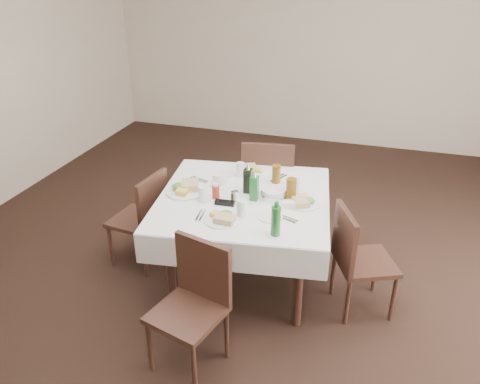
{
  "coord_description": "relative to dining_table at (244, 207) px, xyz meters",
  "views": [
    {
      "loc": [
        0.71,
        -2.86,
        2.37
      ],
      "look_at": [
        -0.2,
        0.09,
        0.8
      ],
      "focal_mm": 35.0,
      "sensor_mm": 36.0,
      "label": 1
    }
  ],
  "objects": [
    {
      "name": "ground_plane",
      "position": [
        0.17,
        -0.1,
        -0.68
      ],
      "size": [
        7.0,
        7.0,
        0.0
      ],
      "primitive_type": "plane",
      "color": "black"
    },
    {
      "name": "bread_basket",
      "position": [
        0.21,
        0.06,
        0.11
      ],
      "size": [
        0.19,
        0.19,
        0.06
      ],
      "color": "silver",
      "rests_on": "dining_table"
    },
    {
      "name": "water_s",
      "position": [
        0.08,
        -0.29,
        0.15
      ],
      "size": [
        0.07,
        0.07,
        0.13
      ],
      "color": "silver",
      "rests_on": "dining_table"
    },
    {
      "name": "chair_east",
      "position": [
        0.86,
        -0.09,
        -0.21
      ],
      "size": [
        0.52,
        0.52,
        0.83
      ],
      "color": "black",
      "rests_on": "ground"
    },
    {
      "name": "coffee_mug",
      "position": [
        -0.24,
        0.11,
        0.13
      ],
      "size": [
        0.14,
        0.14,
        0.1
      ],
      "color": "white",
      "rests_on": "dining_table"
    },
    {
      "name": "room_shell",
      "position": [
        0.17,
        -0.1,
        1.03
      ],
      "size": [
        6.04,
        7.04,
        2.8
      ],
      "color": "#C4B097",
      "rests_on": "ground"
    },
    {
      "name": "cutlery_e",
      "position": [
        0.36,
        -0.23,
        0.09
      ],
      "size": [
        0.19,
        0.11,
        0.01
      ],
      "color": "silver",
      "rests_on": "dining_table"
    },
    {
      "name": "sunglasses",
      "position": [
        -0.09,
        -0.16,
        0.1
      ],
      "size": [
        0.15,
        0.05,
        0.03
      ],
      "color": "black",
      "rests_on": "dining_table"
    },
    {
      "name": "meal_west",
      "position": [
        -0.44,
        -0.05,
        0.11
      ],
      "size": [
        0.31,
        0.31,
        0.07
      ],
      "color": "white",
      "rests_on": "dining_table"
    },
    {
      "name": "water_n",
      "position": [
        -0.13,
        0.34,
        0.14
      ],
      "size": [
        0.06,
        0.06,
        0.12
      ],
      "color": "silver",
      "rests_on": "dining_table"
    },
    {
      "name": "oil_cruet_dark",
      "position": [
        0.01,
        0.08,
        0.19
      ],
      "size": [
        0.06,
        0.06,
        0.24
      ],
      "color": "black",
      "rests_on": "dining_table"
    },
    {
      "name": "iced_tea_b",
      "position": [
        0.34,
        0.08,
        0.16
      ],
      "size": [
        0.08,
        0.08,
        0.16
      ],
      "color": "brown",
      "rests_on": "dining_table"
    },
    {
      "name": "oil_cruet_green",
      "position": [
        0.09,
        -0.02,
        0.19
      ],
      "size": [
        0.06,
        0.06,
        0.24
      ],
      "color": "#216B2C",
      "rests_on": "dining_table"
    },
    {
      "name": "cutlery_n",
      "position": [
        0.18,
        0.38,
        0.09
      ],
      "size": [
        0.11,
        0.19,
        0.01
      ],
      "color": "silver",
      "rests_on": "dining_table"
    },
    {
      "name": "salt_shaker",
      "position": [
        -0.03,
        -0.09,
        0.13
      ],
      "size": [
        0.04,
        0.04,
        0.09
      ],
      "color": "white",
      "rests_on": "dining_table"
    },
    {
      "name": "chair_north",
      "position": [
        0.01,
        0.74,
        -0.13
      ],
      "size": [
        0.52,
        0.52,
        0.95
      ],
      "color": "black",
      "rests_on": "ground"
    },
    {
      "name": "green_bottle",
      "position": [
        0.35,
        -0.45,
        0.19
      ],
      "size": [
        0.06,
        0.06,
        0.24
      ],
      "color": "#216B2C",
      "rests_on": "dining_table"
    },
    {
      "name": "chair_south",
      "position": [
        -0.06,
        -0.86,
        -0.19
      ],
      "size": [
        0.49,
        0.49,
        0.85
      ],
      "color": "black",
      "rests_on": "ground"
    },
    {
      "name": "ketchup_bottle",
      "position": [
        -0.19,
        -0.08,
        0.14
      ],
      "size": [
        0.05,
        0.05,
        0.12
      ],
      "color": "#9F2E18",
      "rests_on": "dining_table"
    },
    {
      "name": "dining_table",
      "position": [
        0.0,
        0.0,
        0.0
      ],
      "size": [
        1.42,
        1.42,
        0.76
      ],
      "color": "black",
      "rests_on": "ground"
    },
    {
      "name": "iced_tea_a",
      "position": [
        0.17,
        0.31,
        0.16
      ],
      "size": [
        0.07,
        0.07,
        0.14
      ],
      "color": "brown",
      "rests_on": "dining_table"
    },
    {
      "name": "cutlery_s",
      "position": [
        -0.2,
        -0.36,
        0.09
      ],
      "size": [
        0.06,
        0.17,
        0.01
      ],
      "color": "silver",
      "rests_on": "dining_table"
    },
    {
      "name": "cutlery_w",
      "position": [
        -0.42,
        0.17,
        0.09
      ],
      "size": [
        0.17,
        0.1,
        0.01
      ],
      "color": "silver",
      "rests_on": "dining_table"
    },
    {
      "name": "water_w",
      "position": [
        -0.27,
        -0.15,
        0.14
      ],
      "size": [
        0.06,
        0.06,
        0.11
      ],
      "color": "silver",
      "rests_on": "dining_table"
    },
    {
      "name": "side_plate_b",
      "position": [
        0.26,
        -0.25,
        0.09
      ],
      "size": [
        0.17,
        0.17,
        0.01
      ],
      "color": "white",
      "rests_on": "dining_table"
    },
    {
      "name": "meal_east",
      "position": [
        0.45,
        0.01,
        0.11
      ],
      "size": [
        0.24,
        0.24,
        0.05
      ],
      "color": "white",
      "rests_on": "dining_table"
    },
    {
      "name": "water_e",
      "position": [
        0.36,
        0.18,
        0.16
      ],
      "size": [
        0.08,
        0.08,
        0.14
      ],
      "color": "silver",
      "rests_on": "dining_table"
    },
    {
      "name": "meal_south",
      "position": [
        -0.03,
        -0.38,
        0.11
      ],
      "size": [
        0.25,
        0.25,
        0.05
      ],
      "color": "white",
      "rests_on": "dining_table"
    },
    {
      "name": "chair_west",
      "position": [
        -0.84,
        -0.01,
        -0.2
      ],
      "size": [
        0.44,
        0.44,
        0.83
      ],
      "color": "black",
      "rests_on": "ground"
    },
    {
      "name": "meal_north",
      "position": [
        -0.07,
        0.44,
        0.11
      ],
      "size": [
        0.24,
        0.24,
        0.05
      ],
      "color": "white",
      "rests_on": "dining_table"
    },
    {
      "name": "pepper_shaker",
      "position": [
        -0.05,
        -0.09,
        0.12
      ],
      "size": [
        0.03,
        0.03,
        0.08
      ],
      "color": "#3B2D21",
      "rests_on": "dining_table"
    },
    {
      "name": "sugar_caddy",
      "position": [
        0.36,
        -0.07,
        0.11
      ],
      "size": [
        0.11,
        0.07,
        0.05
      ],
      "color": "white",
      "rests_on": "dining_table"
    },
    {
      "name": "side_plate_a",
      "position": [
        -0.25,
        0.32,
        0.09
      ],
      "size": [
        0.16,
        0.16,
        0.01
      ],
      "color": "white",
      "rests_on": "dining_table"
    }
  ]
}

